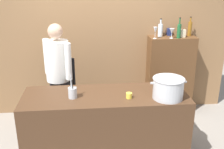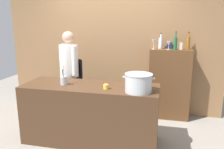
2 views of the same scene
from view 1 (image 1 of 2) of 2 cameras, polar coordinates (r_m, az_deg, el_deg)
brick_back_panel at (r=4.51m, az=-2.73°, el=10.25°), size 4.40×0.10×3.00m
prep_counter at (r=3.55m, az=-1.36°, el=-10.86°), size 2.03×0.70×0.90m
bar_cabinet at (r=4.73m, az=11.99°, el=-0.16°), size 0.76×0.32×1.33m
chef at (r=4.00m, az=-11.18°, el=0.59°), size 0.45×0.43×1.66m
stockpot_large at (r=3.28m, az=11.70°, el=-2.83°), size 0.43×0.37×0.25m
utensil_crock at (r=3.27m, az=-8.29°, el=-3.71°), size 0.10×0.10×0.29m
butter_jar at (r=3.25m, az=3.60°, el=-4.43°), size 0.07×0.07×0.07m
wine_bottle_green at (r=4.44m, az=13.89°, el=8.94°), size 0.06×0.06×0.32m
wine_bottle_amber at (r=4.66m, az=16.02°, el=9.28°), size 0.06×0.06×0.31m
wine_bottle_clear at (r=4.51m, az=10.13°, el=9.23°), size 0.08×0.08×0.29m
wine_glass_tall at (r=4.41m, az=12.46°, el=8.82°), size 0.08×0.08×0.15m
wine_glass_wide at (r=4.33m, az=9.07°, el=9.12°), size 0.07×0.07×0.18m
spice_tin_cream at (r=4.54m, az=14.61°, el=8.37°), size 0.08×0.08×0.12m
spice_tin_navy at (r=4.62m, az=11.96°, el=8.75°), size 0.08×0.08×0.12m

